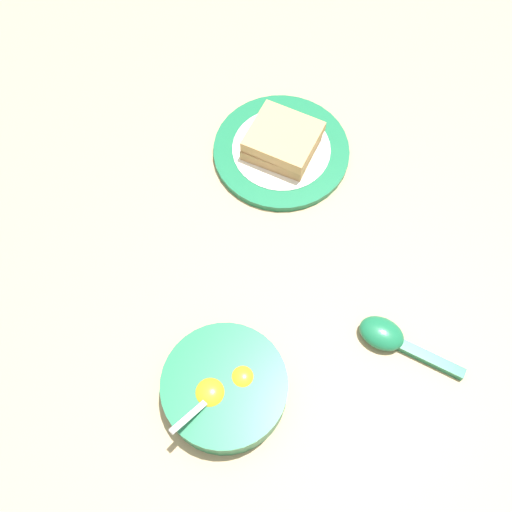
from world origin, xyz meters
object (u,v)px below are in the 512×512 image
(toast_plate, at_px, (281,151))
(toast_sandwich, at_px, (283,140))
(egg_bowl, at_px, (225,388))
(soup_spoon, at_px, (390,338))

(toast_plate, height_order, toast_sandwich, toast_sandwich)
(egg_bowl, xyz_separation_m, toast_sandwich, (0.05, 0.36, 0.01))
(toast_plate, relative_size, toast_sandwich, 1.66)
(egg_bowl, xyz_separation_m, soup_spoon, (0.20, 0.08, -0.01))
(toast_plate, height_order, soup_spoon, soup_spoon)
(egg_bowl, height_order, toast_sandwich, egg_bowl)
(toast_plate, relative_size, soup_spoon, 1.43)
(egg_bowl, bearing_deg, soup_spoon, 21.73)
(egg_bowl, distance_m, toast_sandwich, 0.36)
(egg_bowl, distance_m, soup_spoon, 0.22)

